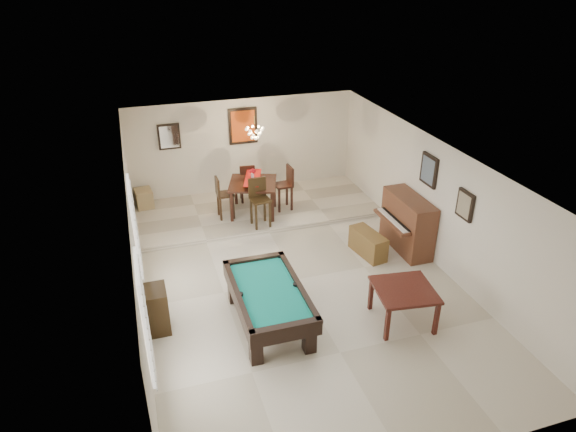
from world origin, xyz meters
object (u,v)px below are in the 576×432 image
dining_chair_south (260,203)px  dining_chair_west (225,197)px  upright_piano (402,224)px  corner_bench (144,198)px  dining_chair_east (283,188)px  apothecary_chest (157,309)px  pool_table (269,307)px  dining_table (253,195)px  flower_vase (252,173)px  piano_bench (368,244)px  chandelier (255,129)px  dining_chair_north (247,182)px  square_table (403,305)px

dining_chair_south → dining_chair_west: bearing=129.6°
upright_piano → corner_bench: bearing=145.1°
dining_chair_east → dining_chair_west: bearing=-93.0°
apothecary_chest → pool_table: bearing=-14.0°
apothecary_chest → dining_table: 4.55m
dining_chair_west → apothecary_chest: bearing=151.8°
flower_vase → corner_bench: bearing=155.6°
apothecary_chest → flower_vase: bearing=54.5°
dining_chair_west → upright_piano: bearing=-126.4°
dining_chair_west → corner_bench: (-1.87, 1.20, -0.29)m
piano_bench → dining_chair_east: (-1.16, 2.51, 0.41)m
apothecary_chest → dining_table: size_ratio=0.73×
apothecary_chest → dining_chair_west: dining_chair_west is taller
dining_chair_west → dining_chair_east: size_ratio=0.93×
dining_chair_south → corner_bench: (-2.56, 1.89, -0.35)m
apothecary_chest → chandelier: chandelier is taller
dining_table → dining_chair_north: dining_chair_north is taller
flower_vase → dining_chair_north: size_ratio=0.23×
square_table → piano_bench: size_ratio=1.04×
dining_chair_south → dining_chair_east: size_ratio=1.03×
dining_chair_west → dining_chair_east: 1.47m
dining_chair_south → dining_chair_east: dining_chair_south is taller
apothecary_chest → flower_vase: 4.61m
pool_table → chandelier: bearing=78.6°
dining_chair_east → corner_bench: bearing=-113.2°
apothecary_chest → dining_chair_east: bearing=47.2°
dining_table → dining_chair_west: dining_chair_west is taller
dining_table → dining_chair_south: size_ratio=0.97×
upright_piano → corner_bench: size_ratio=2.94×
piano_bench → corner_bench: 5.81m
dining_chair_east → dining_chair_south: bearing=-51.3°
dining_chair_south → dining_chair_east: (0.77, 0.71, -0.02)m
dining_chair_east → dining_chair_north: bearing=-138.8°
pool_table → dining_chair_west: (0.07, 4.13, 0.28)m
upright_piano → dining_table: 3.70m
pool_table → dining_chair_south: dining_chair_south is taller
dining_chair_west → dining_chair_north: bearing=-43.8°
dining_chair_west → chandelier: bearing=-73.9°
square_table → dining_chair_south: (-1.51, 4.07, 0.35)m
apothecary_chest → dining_chair_north: (2.66, 4.42, 0.23)m
square_table → corner_bench: 7.22m
upright_piano → dining_table: upright_piano is taller
dining_chair_west → dining_table: bearing=-87.3°
square_table → chandelier: chandelier is taller
dining_table → dining_chair_west: bearing=-177.0°
piano_bench → corner_bench: corner_bench is taller
dining_chair_north → corner_bench: 2.64m
square_table → flower_vase: size_ratio=4.35×
flower_vase → pool_table: bearing=-100.6°
corner_bench → flower_vase: bearing=-24.4°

